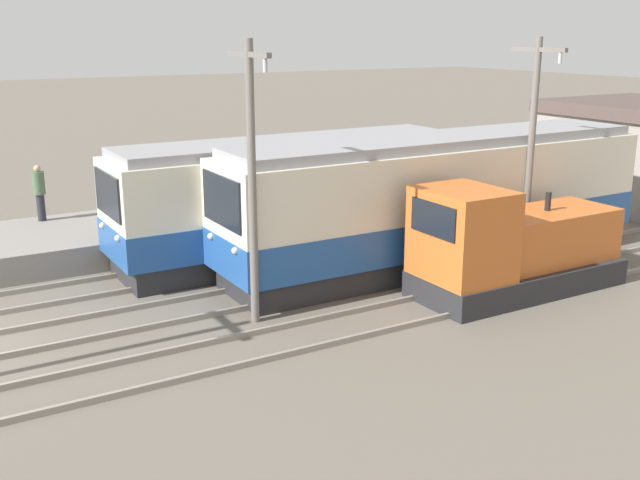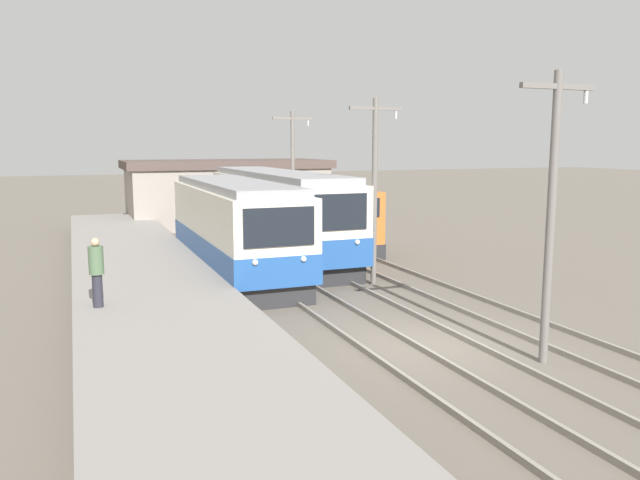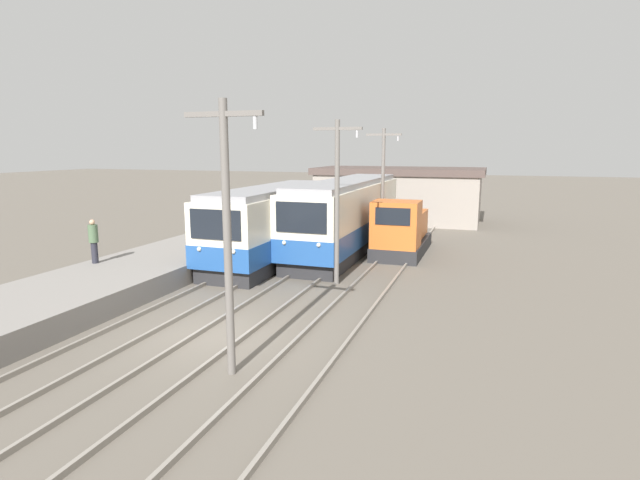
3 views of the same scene
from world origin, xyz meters
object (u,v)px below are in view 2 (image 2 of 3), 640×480
(shunting_locomotive, at_px, (337,227))
(commuter_train_left, at_px, (235,232))
(person_on_platform, at_px, (96,269))
(catenary_mast_near, at_px, (552,207))
(catenary_mast_far, at_px, (293,174))
(commuter_train_center, at_px, (277,218))
(catenary_mast_mid, at_px, (375,185))

(shunting_locomotive, bearing_deg, commuter_train_left, -148.93)
(commuter_train_left, relative_size, person_on_platform, 6.13)
(commuter_train_left, relative_size, catenary_mast_near, 1.69)
(catenary_mast_far, bearing_deg, catenary_mast_near, -90.00)
(shunting_locomotive, bearing_deg, catenary_mast_near, -95.43)
(commuter_train_center, bearing_deg, catenary_mast_far, 54.16)
(catenary_mast_mid, bearing_deg, commuter_train_left, 142.39)
(person_on_platform, bearing_deg, catenary_mast_far, 51.33)
(shunting_locomotive, height_order, person_on_platform, shunting_locomotive)
(person_on_platform, bearing_deg, commuter_train_left, 50.60)
(catenary_mast_mid, xyz_separation_m, person_on_platform, (-9.56, -3.08, -1.80))
(catenary_mast_near, distance_m, catenary_mast_mid, 8.87)
(catenary_mast_mid, height_order, person_on_platform, catenary_mast_mid)
(person_on_platform, bearing_deg, catenary_mast_near, -31.21)
(shunting_locomotive, bearing_deg, person_on_platform, -138.18)
(catenary_mast_near, bearing_deg, shunting_locomotive, 84.57)
(catenary_mast_near, bearing_deg, catenary_mast_mid, 90.00)
(person_on_platform, bearing_deg, commuter_train_center, 50.76)
(catenary_mast_far, bearing_deg, commuter_train_left, -127.80)
(commuter_train_center, height_order, person_on_platform, commuter_train_center)
(commuter_train_center, relative_size, catenary_mast_mid, 2.10)
(commuter_train_left, bearing_deg, person_on_platform, -129.40)
(commuter_train_center, bearing_deg, catenary_mast_mid, -77.47)
(shunting_locomotive, distance_m, person_on_platform, 14.85)
(commuter_train_left, distance_m, catenary_mast_far, 7.29)
(commuter_train_center, distance_m, catenary_mast_far, 3.17)
(commuter_train_left, height_order, catenary_mast_near, catenary_mast_near)
(catenary_mast_mid, bearing_deg, catenary_mast_near, -90.00)
(catenary_mast_near, height_order, person_on_platform, catenary_mast_near)
(catenary_mast_mid, bearing_deg, catenary_mast_far, 90.00)
(commuter_train_left, bearing_deg, catenary_mast_mid, -37.61)
(commuter_train_left, distance_m, shunting_locomotive, 6.79)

